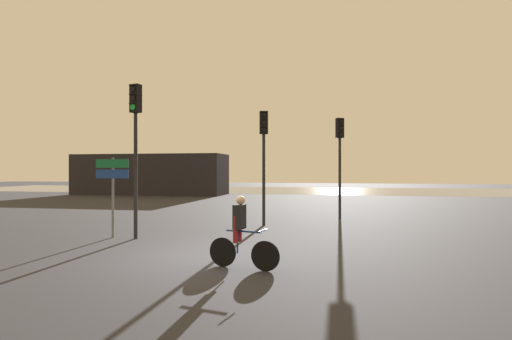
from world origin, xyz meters
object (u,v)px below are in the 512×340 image
distant_building (150,174)px  traffic_light_near_left (136,132)px  traffic_light_far_right (340,149)px  traffic_light_center (264,146)px  direction_sign_post (112,182)px  cyclist (241,232)px

distant_building → traffic_light_near_left: 24.48m
traffic_light_far_right → traffic_light_center: 4.22m
traffic_light_far_right → direction_sign_post: (-7.34, -6.67, -1.37)m
distant_building → traffic_light_near_left: traffic_light_near_left is taller
traffic_light_near_left → cyclist: traffic_light_near_left is taller
traffic_light_near_left → cyclist: bearing=156.4°
distant_building → traffic_light_far_right: size_ratio=3.03×
traffic_light_far_right → traffic_light_near_left: traffic_light_near_left is taller
distant_building → cyclist: distant_building is taller
traffic_light_far_right → direction_sign_post: traffic_light_far_right is taller
distant_building → traffic_light_center: size_ratio=3.06×
direction_sign_post → cyclist: size_ratio=1.55×
traffic_light_near_left → cyclist: size_ratio=2.95×
traffic_light_far_right → distant_building: bearing=-71.4°
traffic_light_center → cyclist: 7.29m
traffic_light_near_left → direction_sign_post: (-0.83, 0.03, -1.61)m
distant_building → cyclist: bearing=-60.4°
traffic_light_near_left → direction_sign_post: traffic_light_near_left is taller
cyclist → distant_building: bearing=-137.2°
direction_sign_post → cyclist: (5.02, -3.18, -0.97)m
traffic_light_far_right → traffic_light_near_left: 9.35m
traffic_light_far_right → cyclist: size_ratio=2.72×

